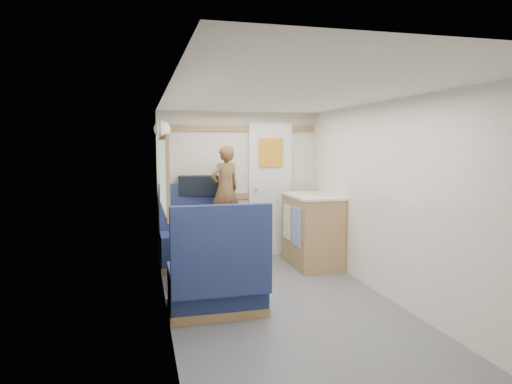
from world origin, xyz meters
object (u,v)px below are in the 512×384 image
object	(u,v)px
tray	(217,223)
wine_glass	(202,210)
dinette_table	(205,236)
bench_near	(218,283)
galley_counter	(312,230)
salt_grinder	(209,219)
bench_far	(195,243)
pepper_grinder	(202,218)
dome_light	(162,129)
tumbler_right	(207,217)
person	(225,189)
duffel_bag	(199,185)
orange_fruit	(218,222)
tumbler_left	(194,224)
bread_loaf	(219,213)
cheese_block	(221,221)
beer_glass	(216,214)
tumbler_mid	(199,215)

from	to	relation	value
tray	wine_glass	xyz separation A→B (m)	(-0.13, 0.18, 0.11)
dinette_table	bench_near	size ratio (longest dim) A/B	0.88
galley_counter	salt_grinder	world-z (taller)	galley_counter
bench_far	galley_counter	distance (m)	1.51
tray	pepper_grinder	world-z (taller)	pepper_grinder
bench_far	dome_light	xyz separation A→B (m)	(-0.39, -0.01, 1.45)
bench_far	tumbler_right	xyz separation A→B (m)	(0.03, -0.86, 0.48)
tray	tumbler_right	world-z (taller)	tumbler_right
person	dinette_table	bearing A→B (deg)	41.20
bench_near	galley_counter	distance (m)	2.04
duffel_bag	pepper_grinder	size ratio (longest dim) A/B	5.67
tray	dinette_table	bearing A→B (deg)	136.31
person	tumbler_right	world-z (taller)	person
duffel_bag	orange_fruit	world-z (taller)	duffel_bag
bench_near	galley_counter	xyz separation A→B (m)	(1.47, 1.41, 0.17)
bench_far	tumbler_left	distance (m)	1.33
bread_loaf	person	bearing A→B (deg)	70.72
galley_counter	cheese_block	xyz separation A→B (m)	(-1.32, -0.75, 0.29)
bread_loaf	pepper_grinder	bearing A→B (deg)	-126.81
tumbler_right	bench_near	bearing A→B (deg)	-92.03
tray	salt_grinder	distance (m)	0.10
bench_far	tumbler_left	world-z (taller)	bench_far
dinette_table	pepper_grinder	world-z (taller)	pepper_grinder
duffel_bag	beer_glass	bearing A→B (deg)	-78.67
bench_far	bread_loaf	size ratio (longest dim) A/B	4.47
dinette_table	galley_counter	size ratio (longest dim) A/B	1.00
cheese_block	person	bearing A→B (deg)	76.91
bench_near	pepper_grinder	bearing A→B (deg)	91.96
dome_light	tumbler_right	size ratio (longest dim) A/B	1.74
duffel_bag	tumbler_left	xyz separation A→B (m)	(-0.24, -1.50, -0.26)
cheese_block	wine_glass	bearing A→B (deg)	121.54
tumbler_left	beer_glass	bearing A→B (deg)	60.83
tumbler_mid	bench_near	bearing A→B (deg)	-88.11
tumbler_left	pepper_grinder	bearing A→B (deg)	70.82
bench_far	bread_loaf	xyz separation A→B (m)	(0.23, -0.53, 0.47)
bench_near	pepper_grinder	size ratio (longest dim) A/B	11.40
dinette_table	person	bearing A→B (deg)	63.83
dome_light	pepper_grinder	size ratio (longest dim) A/B	2.17
tumbler_left	tumbler_mid	bearing A→B (deg)	77.49
dinette_table	wine_glass	size ratio (longest dim) A/B	5.48
cheese_block	bench_near	bearing A→B (deg)	-102.75
cheese_block	dome_light	bearing A→B (deg)	117.13
tray	tumbler_mid	bearing A→B (deg)	117.59
orange_fruit	tumbler_left	distance (m)	0.27
beer_glass	bread_loaf	size ratio (longest dim) A/B	0.46
dinette_table	person	size ratio (longest dim) A/B	0.84
duffel_bag	tumbler_right	xyz separation A→B (m)	(-0.05, -1.11, -0.25)
bench_far	beer_glass	xyz separation A→B (m)	(0.17, -0.65, 0.47)
dinette_table	orange_fruit	bearing A→B (deg)	-70.89
orange_fruit	tumbler_right	bearing A→B (deg)	103.35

